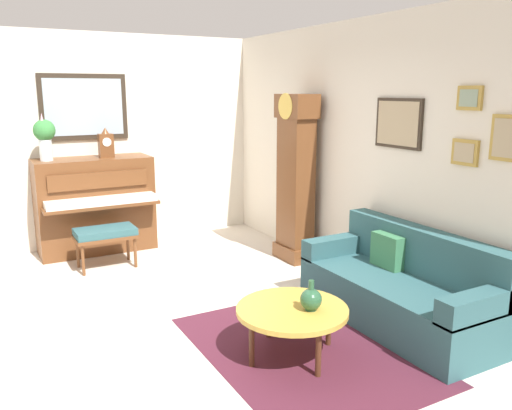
# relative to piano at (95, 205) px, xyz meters

# --- Properties ---
(ground_plane) EXTENTS (6.40, 6.00, 0.10)m
(ground_plane) POSITION_rel_piano_xyz_m (2.23, -0.03, -0.67)
(ground_plane) COLOR beige
(wall_left) EXTENTS (0.13, 4.90, 2.80)m
(wall_left) POSITION_rel_piano_xyz_m (-0.37, -0.03, 0.79)
(wall_left) COLOR silver
(wall_left) RESTS_ON ground_plane
(wall_back) EXTENTS (5.30, 0.13, 2.80)m
(wall_back) POSITION_rel_piano_xyz_m (2.25, 2.37, 0.79)
(wall_back) COLOR silver
(wall_back) RESTS_ON ground_plane
(area_rug) EXTENTS (2.10, 1.50, 0.01)m
(area_rug) POSITION_rel_piano_xyz_m (3.56, 0.86, -0.61)
(area_rug) COLOR #4C1E2D
(area_rug) RESTS_ON ground_plane
(piano) EXTENTS (0.87, 1.44, 1.22)m
(piano) POSITION_rel_piano_xyz_m (0.00, 0.00, 0.00)
(piano) COLOR brown
(piano) RESTS_ON ground_plane
(piano_bench) EXTENTS (0.42, 0.70, 0.48)m
(piano_bench) POSITION_rel_piano_xyz_m (0.74, -0.06, -0.21)
(piano_bench) COLOR brown
(piano_bench) RESTS_ON ground_plane
(grandfather_clock) EXTENTS (0.52, 0.34, 2.03)m
(grandfather_clock) POSITION_rel_piano_xyz_m (1.54, 2.07, 0.35)
(grandfather_clock) COLOR brown
(grandfather_clock) RESTS_ON ground_plane
(couch) EXTENTS (1.90, 0.80, 0.84)m
(couch) POSITION_rel_piano_xyz_m (3.54, 1.92, -0.30)
(couch) COLOR #2D565B
(couch) RESTS_ON ground_plane
(coffee_table) EXTENTS (0.88, 0.88, 0.40)m
(coffee_table) POSITION_rel_piano_xyz_m (3.58, 0.72, -0.24)
(coffee_table) COLOR gold
(coffee_table) RESTS_ON ground_plane
(mantel_clock) EXTENTS (0.13, 0.18, 0.38)m
(mantel_clock) POSITION_rel_piano_xyz_m (0.00, 0.18, 0.77)
(mantel_clock) COLOR brown
(mantel_clock) RESTS_ON piano
(flower_vase) EXTENTS (0.26, 0.26, 0.58)m
(flower_vase) POSITION_rel_piano_xyz_m (0.00, -0.54, 0.92)
(flower_vase) COLOR silver
(flower_vase) RESTS_ON piano
(green_jug) EXTENTS (0.17, 0.17, 0.24)m
(green_jug) POSITION_rel_piano_xyz_m (3.69, 0.83, -0.12)
(green_jug) COLOR #234C33
(green_jug) RESTS_ON coffee_table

